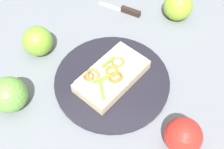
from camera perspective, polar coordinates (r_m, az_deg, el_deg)
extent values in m
plane|color=slate|center=(0.71, 0.00, -1.51)|extent=(2.00, 2.00, 0.00)
cylinder|color=#211F2A|center=(0.70, 0.00, -1.23)|extent=(0.28, 0.28, 0.01)
cube|color=beige|center=(0.69, 0.00, -0.34)|extent=(0.18, 0.20, 0.03)
cube|color=#F2E7C3|center=(0.67, 0.00, 0.57)|extent=(0.17, 0.18, 0.01)
torus|color=#B06A2A|center=(0.65, 0.67, -0.48)|extent=(0.05, 0.05, 0.02)
torus|color=#AE7435|center=(0.68, 1.16, 2.54)|extent=(0.04, 0.04, 0.01)
torus|color=#B27A27|center=(0.66, 0.40, 0.66)|extent=(0.05, 0.05, 0.02)
torus|color=#C36A33|center=(0.65, -4.61, -0.39)|extent=(0.04, 0.04, 0.01)
torus|color=#A8703C|center=(0.66, -3.84, -0.12)|extent=(0.04, 0.04, 0.02)
cube|color=#7D9F42|center=(0.68, -0.70, 2.51)|extent=(0.03, 0.03, 0.01)
cube|color=#739F3D|center=(0.63, -2.03, -3.02)|extent=(0.02, 0.05, 0.01)
cube|color=#7BAD3D|center=(0.65, -2.07, -0.93)|extent=(0.04, 0.02, 0.01)
sphere|color=#8FB630|center=(0.85, 12.90, 13.07)|extent=(0.11, 0.11, 0.08)
sphere|color=red|center=(0.61, 13.85, -11.71)|extent=(0.10, 0.10, 0.08)
sphere|color=#7CB533|center=(0.76, -14.45, 6.40)|extent=(0.11, 0.11, 0.08)
sphere|color=#6AA943|center=(0.68, -19.61, -3.74)|extent=(0.11, 0.11, 0.08)
cube|color=silver|center=(0.89, -0.30, 13.33)|extent=(0.07, 0.04, 0.00)
cube|color=#30231C|center=(0.86, 3.71, 12.30)|extent=(0.06, 0.04, 0.02)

